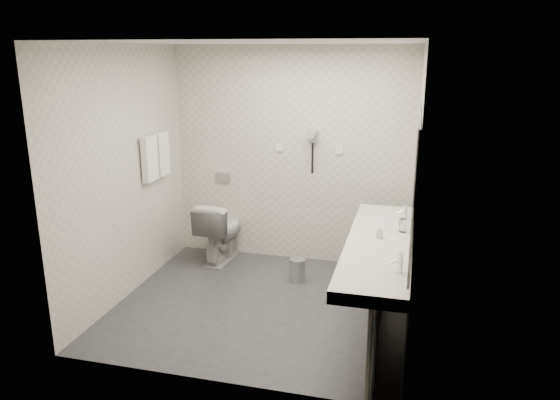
# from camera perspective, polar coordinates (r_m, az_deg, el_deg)

# --- Properties ---
(floor) EXTENTS (2.80, 2.80, 0.00)m
(floor) POSITION_cam_1_polar(r_m,az_deg,el_deg) (5.36, -1.99, -11.19)
(floor) COLOR #2D2D32
(floor) RESTS_ON ground
(ceiling) EXTENTS (2.80, 2.80, 0.00)m
(ceiling) POSITION_cam_1_polar(r_m,az_deg,el_deg) (4.78, -2.28, 16.62)
(ceiling) COLOR silver
(ceiling) RESTS_ON wall_back
(wall_back) EXTENTS (2.80, 0.00, 2.80)m
(wall_back) POSITION_cam_1_polar(r_m,az_deg,el_deg) (6.15, 1.30, 4.72)
(wall_back) COLOR beige
(wall_back) RESTS_ON floor
(wall_front) EXTENTS (2.80, 0.00, 2.80)m
(wall_front) POSITION_cam_1_polar(r_m,az_deg,el_deg) (3.74, -7.75, -2.76)
(wall_front) COLOR beige
(wall_front) RESTS_ON floor
(wall_left) EXTENTS (0.00, 2.60, 2.60)m
(wall_left) POSITION_cam_1_polar(r_m,az_deg,el_deg) (5.47, -16.35, 2.69)
(wall_left) COLOR beige
(wall_left) RESTS_ON floor
(wall_right) EXTENTS (0.00, 2.60, 2.60)m
(wall_right) POSITION_cam_1_polar(r_m,az_deg,el_deg) (4.73, 14.38, 0.83)
(wall_right) COLOR beige
(wall_right) RESTS_ON floor
(vanity_counter) EXTENTS (0.55, 2.20, 0.10)m
(vanity_counter) POSITION_cam_1_polar(r_m,az_deg,el_deg) (4.68, 10.61, -4.89)
(vanity_counter) COLOR silver
(vanity_counter) RESTS_ON floor
(vanity_panel) EXTENTS (0.03, 2.15, 0.75)m
(vanity_panel) POSITION_cam_1_polar(r_m,az_deg,el_deg) (4.84, 10.65, -9.62)
(vanity_panel) COLOR gray
(vanity_panel) RESTS_ON floor
(vanity_post_near) EXTENTS (0.06, 0.06, 0.75)m
(vanity_post_near) POSITION_cam_1_polar(r_m,az_deg,el_deg) (3.93, 9.99, -16.06)
(vanity_post_near) COLOR silver
(vanity_post_near) RESTS_ON floor
(vanity_post_far) EXTENTS (0.06, 0.06, 0.75)m
(vanity_post_far) POSITION_cam_1_polar(r_m,az_deg,el_deg) (5.80, 11.68, -5.31)
(vanity_post_far) COLOR silver
(vanity_post_far) RESTS_ON floor
(mirror) EXTENTS (0.02, 2.20, 1.05)m
(mirror) POSITION_cam_1_polar(r_m,az_deg,el_deg) (4.49, 14.34, 2.67)
(mirror) COLOR #B2BCC6
(mirror) RESTS_ON wall_right
(basin_near) EXTENTS (0.40, 0.31, 0.05)m
(basin_near) POSITION_cam_1_polar(r_m,az_deg,el_deg) (4.06, 9.97, -7.59)
(basin_near) COLOR silver
(basin_near) RESTS_ON vanity_counter
(basin_far) EXTENTS (0.40, 0.31, 0.05)m
(basin_far) POSITION_cam_1_polar(r_m,az_deg,el_deg) (5.28, 11.13, -2.10)
(basin_far) COLOR silver
(basin_far) RESTS_ON vanity_counter
(faucet_near) EXTENTS (0.04, 0.04, 0.15)m
(faucet_near) POSITION_cam_1_polar(r_m,az_deg,el_deg) (4.02, 12.82, -6.61)
(faucet_near) COLOR silver
(faucet_near) RESTS_ON vanity_counter
(faucet_far) EXTENTS (0.04, 0.04, 0.15)m
(faucet_far) POSITION_cam_1_polar(r_m,az_deg,el_deg) (5.25, 13.31, -1.31)
(faucet_far) COLOR silver
(faucet_far) RESTS_ON vanity_counter
(soap_bottle_a) EXTENTS (0.06, 0.06, 0.12)m
(soap_bottle_a) POSITION_cam_1_polar(r_m,az_deg,el_deg) (4.70, 10.68, -3.39)
(soap_bottle_a) COLOR white
(soap_bottle_a) RESTS_ON vanity_counter
(glass_left) EXTENTS (0.09, 0.09, 0.12)m
(glass_left) POSITION_cam_1_polar(r_m,az_deg,el_deg) (4.90, 13.07, -2.68)
(glass_left) COLOR silver
(glass_left) RESTS_ON vanity_counter
(toilet) EXTENTS (0.47, 0.75, 0.74)m
(toilet) POSITION_cam_1_polar(r_m,az_deg,el_deg) (6.33, -6.45, -3.32)
(toilet) COLOR silver
(toilet) RESTS_ON floor
(flush_plate) EXTENTS (0.18, 0.02, 0.12)m
(flush_plate) POSITION_cam_1_polar(r_m,az_deg,el_deg) (6.44, -6.14, 2.41)
(flush_plate) COLOR #B2B5BA
(flush_plate) RESTS_ON wall_back
(pedal_bin) EXTENTS (0.22, 0.22, 0.24)m
(pedal_bin) POSITION_cam_1_polar(r_m,az_deg,el_deg) (5.81, 1.89, -7.62)
(pedal_bin) COLOR #B2B5BA
(pedal_bin) RESTS_ON floor
(bin_lid) EXTENTS (0.17, 0.17, 0.02)m
(bin_lid) POSITION_cam_1_polar(r_m,az_deg,el_deg) (5.76, 1.90, -6.45)
(bin_lid) COLOR #B2B5BA
(bin_lid) RESTS_ON pedal_bin
(towel_rail) EXTENTS (0.02, 0.62, 0.02)m
(towel_rail) POSITION_cam_1_polar(r_m,az_deg,el_deg) (5.87, -13.45, 6.73)
(towel_rail) COLOR silver
(towel_rail) RESTS_ON wall_left
(towel_near) EXTENTS (0.07, 0.24, 0.48)m
(towel_near) POSITION_cam_1_polar(r_m,az_deg,el_deg) (5.78, -13.86, 4.35)
(towel_near) COLOR white
(towel_near) RESTS_ON towel_rail
(towel_far) EXTENTS (0.07, 0.24, 0.48)m
(towel_far) POSITION_cam_1_polar(r_m,az_deg,el_deg) (6.02, -12.62, 4.88)
(towel_far) COLOR white
(towel_far) RESTS_ON towel_rail
(dryer_cradle) EXTENTS (0.10, 0.04, 0.14)m
(dryer_cradle) POSITION_cam_1_polar(r_m,az_deg,el_deg) (6.02, 3.58, 6.88)
(dryer_cradle) COLOR gray
(dryer_cradle) RESTS_ON wall_back
(dryer_barrel) EXTENTS (0.08, 0.14, 0.08)m
(dryer_barrel) POSITION_cam_1_polar(r_m,az_deg,el_deg) (5.95, 3.46, 7.07)
(dryer_barrel) COLOR gray
(dryer_barrel) RESTS_ON dryer_cradle
(dryer_cord) EXTENTS (0.02, 0.02, 0.35)m
(dryer_cord) POSITION_cam_1_polar(r_m,az_deg,el_deg) (6.05, 3.52, 4.52)
(dryer_cord) COLOR black
(dryer_cord) RESTS_ON dryer_cradle
(switch_plate_a) EXTENTS (0.09, 0.02, 0.09)m
(switch_plate_a) POSITION_cam_1_polar(r_m,az_deg,el_deg) (6.15, -0.09, 5.68)
(switch_plate_a) COLOR silver
(switch_plate_a) RESTS_ON wall_back
(switch_plate_b) EXTENTS (0.09, 0.02, 0.09)m
(switch_plate_b) POSITION_cam_1_polar(r_m,az_deg,el_deg) (6.02, 6.41, 5.36)
(switch_plate_b) COLOR silver
(switch_plate_b) RESTS_ON wall_back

